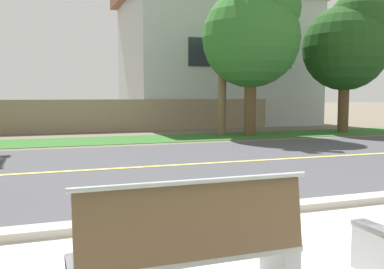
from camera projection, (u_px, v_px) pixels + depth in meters
name	position (u px, v px, depth m)	size (l,w,h in m)	color
ground_plane	(135.00, 158.00, 10.83)	(140.00, 140.00, 0.00)	#665B4C
curb_edge	(227.00, 213.00, 5.53)	(44.00, 0.30, 0.11)	#ADA89E
street_asphalt	(149.00, 167.00, 9.42)	(52.00, 8.00, 0.01)	#424247
road_centre_line	(149.00, 167.00, 9.42)	(48.00, 0.14, 0.01)	#E0CC4C
far_verge_grass	(109.00, 140.00, 14.93)	(48.00, 2.80, 0.02)	#2D6026
bench_left	(190.00, 252.00, 3.08)	(1.70, 0.48, 1.01)	#9EA0A8
shade_tree_left	(255.00, 31.00, 16.22)	(3.74, 3.74, 6.17)	brown
shade_tree_centre	(349.00, 42.00, 17.90)	(3.55, 3.55, 5.87)	brown
garden_wall	(133.00, 115.00, 18.93)	(13.00, 0.36, 1.40)	gray
house_across_street	(216.00, 58.00, 23.43)	(10.36, 6.91, 7.08)	#B7BCC1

